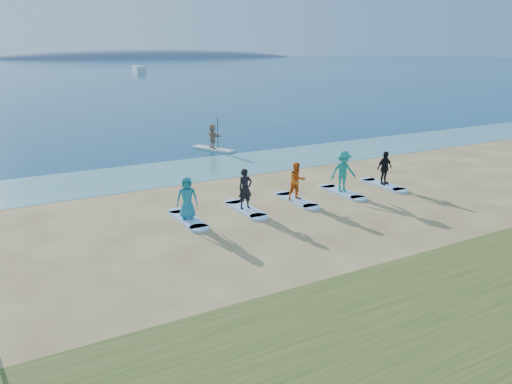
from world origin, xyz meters
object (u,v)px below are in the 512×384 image
student_0 (187,198)px  student_1 (245,189)px  student_2 (297,181)px  surfboard_4 (383,185)px  surfboard_3 (342,192)px  surfboard_1 (245,209)px  surfboard_2 (297,200)px  paddleboarder (213,136)px  student_3 (343,171)px  paddleboard (213,149)px  boat_offshore_b (139,73)px  student_4 (385,168)px  surfboard_0 (188,219)px

student_0 → student_1: 2.38m
student_2 → surfboard_4: student_2 is taller
surfboard_3 → surfboard_1: bearing=180.0°
surfboard_2 → surfboard_3: same height
student_1 → surfboard_4: size_ratio=0.71×
paddleboarder → student_3: bearing=178.3°
student_1 → student_0: bearing=-179.3°
paddleboard → boat_offshore_b: (26.31, 100.63, -0.06)m
paddleboard → surfboard_3: paddleboard is taller
surfboard_4 → surfboard_1: bearing=180.0°
student_0 → surfboard_1: student_0 is taller
student_0 → surfboard_2: student_0 is taller
paddleboarder → surfboard_4: size_ratio=0.67×
paddleboarder → surfboard_3: size_ratio=0.67×
student_1 → surfboard_4: 7.17m
surfboard_2 → surfboard_3: 2.38m
boat_offshore_b → surfboard_1: boat_offshore_b is taller
paddleboard → surfboard_4: (3.18, -11.36, -0.01)m
student_4 → surfboard_1: bearing=175.9°
surfboard_3 → boat_offshore_b: bearing=77.2°
student_1 → student_4: (7.13, 0.00, -0.02)m
boat_offshore_b → student_2: 115.42m
student_2 → surfboard_4: size_ratio=0.70×
boat_offshore_b → surfboard_1: 116.01m
student_0 → surfboard_2: bearing=21.7°
surfboard_3 → surfboard_0: bearing=180.0°
surfboard_2 → student_4: (4.75, 0.00, 0.80)m
surfboard_1 → surfboard_3: 4.75m
student_2 → student_4: (4.75, 0.00, -0.01)m
student_2 → surfboard_0: bearing=-173.9°
student_3 → surfboard_3: bearing=0.0°
paddleboard → surfboard_1: paddleboard is taller
student_0 → student_3: 7.13m
student_0 → student_4: bearing=21.7°
paddleboarder → surfboard_2: 11.50m
student_1 → student_2: (2.38, 0.00, -0.01)m
paddleboard → student_0: student_0 is taller
surfboard_0 → student_1: 2.51m
surfboard_0 → student_2: bearing=0.0°
student_1 → student_3: bearing=0.7°
student_0 → student_2: student_0 is taller
student_1 → surfboard_4: student_1 is taller
surfboard_1 → student_4: student_4 is taller
student_2 → surfboard_3: student_2 is taller
surfboard_3 → student_4: bearing=0.0°
surfboard_0 → student_2: 4.82m
surfboard_3 → paddleboard: bearing=94.0°
student_1 → surfboard_4: (7.13, 0.00, -0.82)m
student_4 → paddleboarder: bearing=101.5°
paddleboarder → surfboard_4: (3.18, -11.36, -0.81)m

